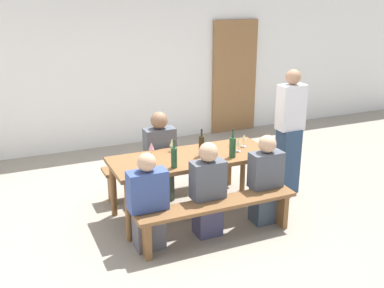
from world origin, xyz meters
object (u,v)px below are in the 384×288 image
object	(u,v)px
wooden_door	(234,77)
bench_near	(217,210)
wine_glass_0	(172,143)
wine_glass_4	(244,138)
wine_glass_1	(151,147)
wine_glass_3	(232,138)
seated_guest_near_0	(148,204)
wine_bottle_1	(202,146)
wine_bottle_2	(174,157)
seated_guest_near_2	(265,182)
standing_host	(289,134)
bench_far	(172,168)
seated_guest_far_0	(160,158)
wine_glass_2	(239,142)
seated_guest_near_1	(208,192)
wine_bottle_0	(233,147)
tasting_table	(192,162)

from	to	relation	value
wooden_door	bench_near	size ratio (longest dim) A/B	1.14
wine_glass_0	wine_glass_4	size ratio (longest dim) A/B	1.01
wine_glass_1	wine_glass_3	size ratio (longest dim) A/B	1.17
wine_glass_3	seated_guest_near_0	world-z (taller)	seated_guest_near_0
wine_bottle_1	wine_bottle_2	size ratio (longest dim) A/B	1.03
wine_bottle_1	wine_bottle_2	xyz separation A→B (m)	(-0.43, -0.21, -0.01)
wine_bottle_1	wooden_door	bearing A→B (deg)	55.10
wine_bottle_2	wine_glass_4	bearing A→B (deg)	16.14
seated_guest_near_0	seated_guest_near_2	xyz separation A→B (m)	(1.43, 0.00, 0.01)
wine_glass_4	standing_host	bearing A→B (deg)	3.06
bench_far	wine_bottle_2	distance (m)	1.13
wine_glass_0	wine_glass_3	distance (m)	0.77
wine_glass_0	wine_glass_3	bearing A→B (deg)	-8.61
seated_guest_near_0	seated_guest_far_0	size ratio (longest dim) A/B	0.90
wine_glass_2	seated_guest_near_1	bearing A→B (deg)	-144.06
wooden_door	seated_guest_near_0	world-z (taller)	wooden_door
bench_near	seated_guest_near_0	bearing A→B (deg)	168.48
seated_guest_near_0	seated_guest_far_0	world-z (taller)	seated_guest_far_0
standing_host	wine_glass_2	bearing A→B (deg)	10.96
wine_glass_3	seated_guest_near_1	xyz separation A→B (m)	(-0.65, -0.66, -0.34)
wooden_door	wine_bottle_0	distance (m)	3.54
wine_bottle_0	seated_guest_near_1	size ratio (longest dim) A/B	0.32
wooden_door	tasting_table	xyz separation A→B (m)	(-2.13, -2.86, -0.38)
seated_guest_near_1	wine_glass_2	bearing A→B (deg)	-54.06
wine_bottle_1	wine_glass_2	size ratio (longest dim) A/B	1.98
tasting_table	bench_near	xyz separation A→B (m)	(0.00, -0.68, -0.32)
wine_bottle_2	wine_glass_2	bearing A→B (deg)	11.10
wine_bottle_0	seated_guest_near_0	bearing A→B (deg)	-165.08
wine_glass_0	seated_guest_near_0	world-z (taller)	seated_guest_near_0
wine_bottle_1	wine_glass_2	distance (m)	0.48
wine_bottle_2	wine_glass_1	distance (m)	0.44
wine_glass_1	seated_guest_near_0	xyz separation A→B (m)	(-0.29, -0.70, -0.38)
tasting_table	wine_glass_4	world-z (taller)	wine_glass_4
tasting_table	seated_guest_near_0	xyz separation A→B (m)	(-0.74, -0.53, -0.17)
wine_glass_1	wine_glass_4	xyz separation A→B (m)	(1.18, -0.12, -0.01)
wine_glass_2	wine_glass_3	distance (m)	0.21
wine_bottle_0	wine_glass_1	size ratio (longest dim) A/B	1.93
wine_glass_3	seated_guest_near_1	size ratio (longest dim) A/B	0.14
wine_glass_1	bench_far	bearing A→B (deg)	49.19
wine_glass_3	standing_host	world-z (taller)	standing_host
tasting_table	bench_near	world-z (taller)	tasting_table
wine_glass_4	bench_near	bearing A→B (deg)	-134.96
wine_glass_1	seated_guest_near_2	xyz separation A→B (m)	(1.14, -0.70, -0.37)
tasting_table	wine_glass_0	bearing A→B (deg)	122.72
tasting_table	seated_guest_near_0	size ratio (longest dim) A/B	1.82
wine_glass_3	wine_glass_4	bearing A→B (deg)	-33.02
wine_bottle_0	wine_glass_1	xyz separation A→B (m)	(-0.87, 0.39, -0.00)
bench_near	wine_glass_0	bearing A→B (deg)	99.60
wine_bottle_0	wine_bottle_2	bearing A→B (deg)	-177.51
bench_near	wine_bottle_1	size ratio (longest dim) A/B	5.54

